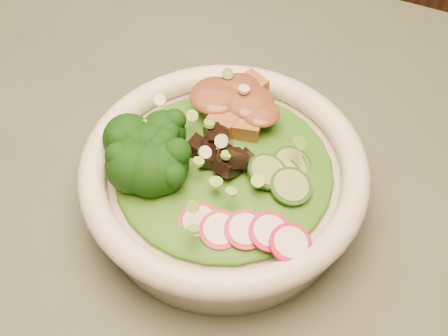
% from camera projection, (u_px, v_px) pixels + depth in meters
% --- Properties ---
extents(dining_table, '(1.20, 0.80, 0.75)m').
position_uv_depth(dining_table, '(149.00, 284.00, 0.63)').
color(dining_table, black).
rests_on(dining_table, ground).
extents(salad_bowl, '(0.24, 0.24, 0.06)m').
position_uv_depth(salad_bowl, '(224.00, 182.00, 0.52)').
color(salad_bowl, white).
rests_on(salad_bowl, dining_table).
extents(lettuce_bed, '(0.18, 0.18, 0.02)m').
position_uv_depth(lettuce_bed, '(224.00, 167.00, 0.51)').
color(lettuce_bed, '#2F6815').
rests_on(lettuce_bed, salad_bowl).
extents(broccoli_florets, '(0.08, 0.07, 0.04)m').
position_uv_depth(broccoli_florets, '(155.00, 156.00, 0.50)').
color(broccoli_florets, black).
rests_on(broccoli_florets, salad_bowl).
extents(radish_slices, '(0.10, 0.04, 0.02)m').
position_uv_depth(radish_slices, '(223.00, 226.00, 0.47)').
color(radish_slices, '#B60E3C').
rests_on(radish_slices, salad_bowl).
extents(cucumber_slices, '(0.07, 0.07, 0.03)m').
position_uv_depth(cucumber_slices, '(296.00, 164.00, 0.50)').
color(cucumber_slices, '#86A25A').
rests_on(cucumber_slices, salad_bowl).
extents(mushroom_heap, '(0.07, 0.07, 0.04)m').
position_uv_depth(mushroom_heap, '(225.00, 148.00, 0.51)').
color(mushroom_heap, black).
rests_on(mushroom_heap, salad_bowl).
extents(tofu_cubes, '(0.08, 0.06, 0.03)m').
position_uv_depth(tofu_cubes, '(229.00, 110.00, 0.54)').
color(tofu_cubes, brown).
rests_on(tofu_cubes, salad_bowl).
extents(peanut_sauce, '(0.06, 0.05, 0.01)m').
position_uv_depth(peanut_sauce, '(230.00, 100.00, 0.53)').
color(peanut_sauce, brown).
rests_on(peanut_sauce, tofu_cubes).
extents(scallion_garnish, '(0.17, 0.17, 0.02)m').
position_uv_depth(scallion_garnish, '(224.00, 151.00, 0.49)').
color(scallion_garnish, '#75BC42').
rests_on(scallion_garnish, salad_bowl).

